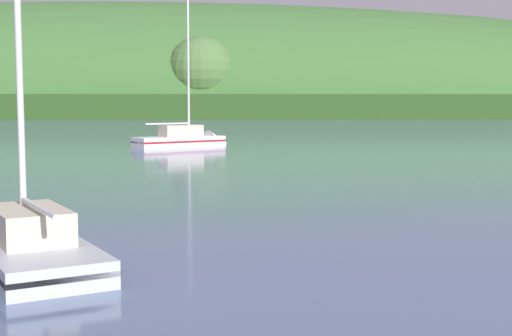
% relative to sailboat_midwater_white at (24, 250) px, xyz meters
% --- Properties ---
extents(far_shoreline_hill, '(530.32, 113.24, 61.26)m').
position_rel_sailboat_midwater_white_xyz_m(far_shoreline_hill, '(-13.52, 183.84, -0.03)').
color(far_shoreline_hill, '#27431B').
rests_on(far_shoreline_hill, ground).
extents(sailboat_midwater_white, '(5.17, 7.46, 10.63)m').
position_rel_sailboat_midwater_white_xyz_m(sailboat_midwater_white, '(0.00, 0.00, 0.00)').
color(sailboat_midwater_white, '#ADB2BC').
rests_on(sailboat_midwater_white, ground).
extents(sailboat_outer_reach, '(9.14, 6.79, 14.99)m').
position_rel_sailboat_midwater_white_xyz_m(sailboat_outer_reach, '(3.65, 45.39, 0.08)').
color(sailboat_outer_reach, white).
rests_on(sailboat_outer_reach, ground).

